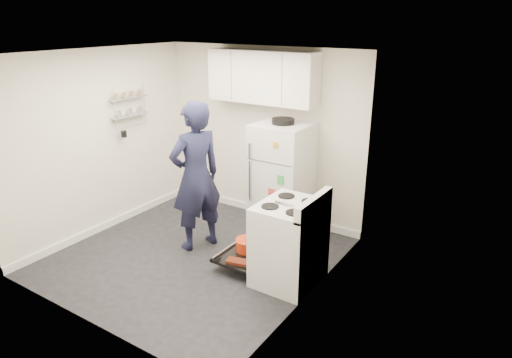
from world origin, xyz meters
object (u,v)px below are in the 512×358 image
Objects in this scene: electric_range at (288,244)px; refrigerator at (282,178)px; person at (196,177)px; open_oven_door at (246,250)px.

electric_range is 0.68× the size of refrigerator.
open_oven_door is at bearing 105.63° from person.
refrigerator reaches higher than electric_range.
electric_range is at bearing -56.65° from refrigerator.
refrigerator is 1.23m from person.
open_oven_door is 1.22m from refrigerator.
person reaches higher than electric_range.
electric_range is 0.66m from open_oven_door.
person is at bearing 176.17° from electric_range.
refrigerator is at bearing 123.35° from electric_range.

